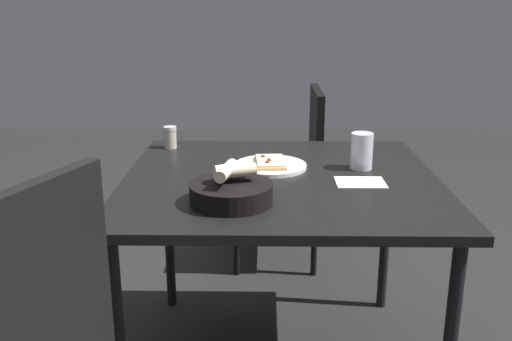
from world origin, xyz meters
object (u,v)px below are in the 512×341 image
at_px(dining_table, 281,194).
at_px(beer_glass, 362,153).
at_px(pepper_shaker, 170,138).
at_px(pizza_plate, 270,165).
at_px(chair_near, 292,164).
at_px(bread_basket, 231,191).

distance_m(dining_table, beer_glass, 0.32).
bearing_deg(pepper_shaker, beer_glass, 158.73).
bearing_deg(pizza_plate, beer_glass, 179.22).
distance_m(dining_table, chair_near, 0.94).
height_order(pizza_plate, bread_basket, bread_basket).
xyz_separation_m(pizza_plate, chair_near, (-0.12, -0.82, -0.24)).
distance_m(pizza_plate, bread_basket, 0.38).
distance_m(bread_basket, pepper_shaker, 0.70).
relative_size(pizza_plate, beer_glass, 2.01).
bearing_deg(chair_near, bread_basket, 78.67).
distance_m(dining_table, pizza_plate, 0.13).
height_order(bread_basket, chair_near, chair_near).
xyz_separation_m(dining_table, bread_basket, (0.15, 0.26, 0.10)).
relative_size(dining_table, beer_glass, 8.22).
height_order(beer_glass, chair_near, chair_near).
distance_m(pizza_plate, chair_near, 0.86).
relative_size(dining_table, pepper_shaker, 12.03).
bearing_deg(pepper_shaker, dining_table, 138.78).
xyz_separation_m(bread_basket, chair_near, (-0.24, -1.18, -0.26)).
bearing_deg(chair_near, dining_table, 84.86).
bearing_deg(bread_basket, dining_table, -120.79).
bearing_deg(chair_near, beer_glass, 103.76).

